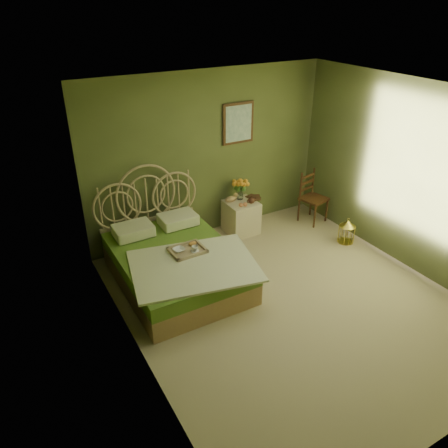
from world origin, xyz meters
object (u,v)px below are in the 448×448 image
nightstand (241,212)px  birdcage (347,232)px  bed (175,261)px  chair (311,193)px

nightstand → birdcage: size_ratio=2.54×
bed → nightstand: size_ratio=2.29×
nightstand → chair: 1.31m
nightstand → chair: nightstand is taller
bed → birdcage: (2.80, -0.38, -0.12)m
nightstand → chair: (1.28, -0.23, 0.15)m
bed → nightstand: 1.70m
chair → birdcage: size_ratio=2.34×
bed → birdcage: bed is taller
birdcage → bed: bearing=172.3°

